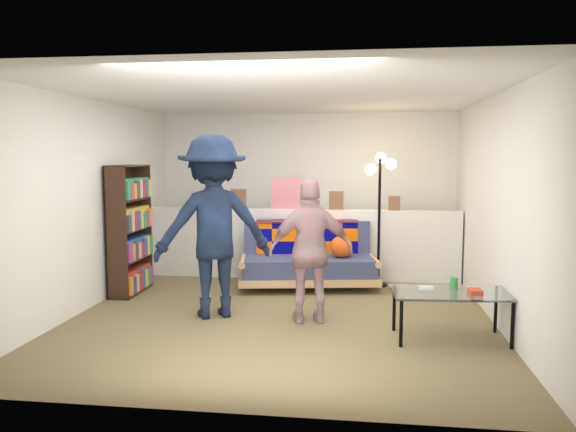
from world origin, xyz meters
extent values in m
plane|color=brown|center=(0.00, 0.00, 0.00)|extent=(5.00, 5.00, 0.00)
cube|color=silver|center=(0.00, 2.50, 1.20)|extent=(4.50, 0.10, 2.40)
cube|color=silver|center=(-2.25, 0.00, 1.20)|extent=(0.10, 5.00, 2.40)
cube|color=silver|center=(2.25, 0.00, 1.20)|extent=(0.10, 5.00, 2.40)
cube|color=white|center=(0.00, 0.00, 2.40)|extent=(4.50, 5.00, 0.10)
cube|color=silver|center=(0.00, 1.80, 0.50)|extent=(4.45, 0.15, 1.00)
cube|color=brown|center=(-1.50, 1.78, 1.11)|extent=(0.18, 0.02, 0.22)
cube|color=brown|center=(-0.90, 1.78, 1.14)|extent=(0.22, 0.02, 0.28)
cube|color=silver|center=(-0.20, 1.78, 1.23)|extent=(0.45, 0.02, 0.45)
cube|color=brown|center=(0.50, 1.78, 1.13)|extent=(0.20, 0.02, 0.26)
cube|color=brown|center=(1.30, 1.78, 1.10)|extent=(0.16, 0.02, 0.20)
cube|color=tan|center=(0.16, 1.22, 0.14)|extent=(1.92, 1.10, 0.10)
cube|color=#373F64|center=(0.17, 1.17, 0.31)|extent=(1.81, 0.94, 0.23)
cube|color=#373F64|center=(0.11, 1.53, 0.59)|extent=(1.73, 0.50, 0.54)
cylinder|color=tan|center=(-0.68, 1.08, 0.38)|extent=(0.22, 0.82, 0.09)
cylinder|color=tan|center=(1.01, 1.36, 0.38)|extent=(0.22, 0.82, 0.09)
cube|color=#050776|center=(0.13, 1.45, 0.59)|extent=(1.38, 0.32, 0.50)
cube|color=#050776|center=(0.11, 1.58, 0.86)|extent=(1.41, 0.46, 0.03)
sphere|color=#F64E15|center=(0.60, 1.24, 0.56)|extent=(0.29, 0.29, 0.29)
cube|color=black|center=(-2.21, 0.69, 0.82)|extent=(0.02, 0.82, 1.64)
cube|color=black|center=(-2.08, 0.29, 0.82)|extent=(0.27, 0.02, 1.64)
cube|color=black|center=(-2.08, 1.09, 0.82)|extent=(0.27, 0.02, 1.64)
cube|color=black|center=(-2.08, 0.69, 1.63)|extent=(0.27, 0.82, 0.02)
cube|color=black|center=(-2.08, 0.69, 0.02)|extent=(0.27, 0.82, 0.04)
cube|color=black|center=(-2.08, 0.69, 0.44)|extent=(0.27, 0.78, 0.02)
cube|color=black|center=(-2.08, 0.69, 0.82)|extent=(0.27, 0.78, 0.02)
cube|color=black|center=(-2.08, 0.69, 1.20)|extent=(0.27, 0.78, 0.02)
cube|color=#AE3322|center=(-2.06, 0.69, 0.18)|extent=(0.20, 0.76, 0.27)
cube|color=#2854B0|center=(-2.06, 0.69, 0.58)|extent=(0.20, 0.76, 0.25)
cube|color=gold|center=(-2.06, 0.69, 0.96)|extent=(0.20, 0.76, 0.27)
cube|color=#2F8249|center=(-2.06, 0.69, 1.35)|extent=(0.20, 0.76, 0.25)
cylinder|color=black|center=(1.23, -0.98, 0.22)|extent=(0.04, 0.04, 0.44)
cylinder|color=black|center=(2.23, -0.90, 0.22)|extent=(0.04, 0.04, 0.44)
cylinder|color=black|center=(1.19, -0.49, 0.22)|extent=(0.04, 0.04, 0.44)
cylinder|color=black|center=(2.19, -0.42, 0.22)|extent=(0.04, 0.04, 0.44)
cube|color=silver|center=(1.71, -0.70, 0.46)|extent=(1.15, 0.69, 0.02)
cube|color=silver|center=(1.48, -0.66, 0.48)|extent=(0.14, 0.07, 0.03)
cube|color=#C23C22|center=(1.92, -0.77, 0.49)|extent=(0.12, 0.16, 0.04)
cylinder|color=#398A41|center=(1.76, -0.56, 0.52)|extent=(0.08, 0.08, 0.11)
cylinder|color=black|center=(1.09, 1.49, 0.02)|extent=(0.26, 0.26, 0.03)
cylinder|color=black|center=(1.09, 1.49, 0.86)|extent=(0.04, 0.04, 1.73)
sphere|color=#FFC672|center=(0.96, 1.53, 1.57)|extent=(0.14, 0.14, 0.14)
sphere|color=#FFC672|center=(1.23, 1.47, 1.65)|extent=(0.14, 0.14, 0.14)
sphere|color=#FFC672|center=(1.10, 1.61, 1.73)|extent=(0.14, 0.14, 0.14)
imported|color=black|center=(-0.74, -0.19, 0.99)|extent=(1.46, 1.19, 1.97)
imported|color=pink|center=(0.34, -0.30, 0.76)|extent=(0.95, 0.55, 1.52)
camera|label=1|loc=(0.86, -6.08, 1.74)|focal=35.00mm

